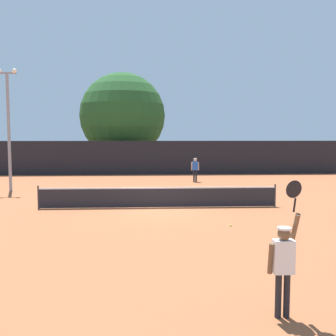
# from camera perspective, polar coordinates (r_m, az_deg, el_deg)

# --- Properties ---
(ground_plane) EXTENTS (120.00, 120.00, 0.00)m
(ground_plane) POSITION_cam_1_polar(r_m,az_deg,el_deg) (18.43, -1.39, -5.79)
(ground_plane) COLOR #9E5633
(tennis_net) EXTENTS (11.19, 0.08, 1.07)m
(tennis_net) POSITION_cam_1_polar(r_m,az_deg,el_deg) (18.35, -1.40, -4.22)
(tennis_net) COLOR #232328
(tennis_net) RESTS_ON ground
(perimeter_fence) EXTENTS (32.45, 0.12, 2.90)m
(perimeter_fence) POSITION_cam_1_polar(r_m,az_deg,el_deg) (33.61, -2.12, 1.52)
(perimeter_fence) COLOR black
(perimeter_fence) RESTS_ON ground
(player_serving) EXTENTS (0.68, 0.40, 2.57)m
(player_serving) POSITION_cam_1_polar(r_m,az_deg,el_deg) (7.72, 16.54, -12.45)
(player_serving) COLOR white
(player_serving) RESTS_ON ground
(player_receiving) EXTENTS (0.57, 0.25, 1.71)m
(player_receiving) POSITION_cam_1_polar(r_m,az_deg,el_deg) (28.44, 3.98, 0.11)
(player_receiving) COLOR blue
(player_receiving) RESTS_ON ground
(tennis_ball) EXTENTS (0.07, 0.07, 0.07)m
(tennis_ball) POSITION_cam_1_polar(r_m,az_deg,el_deg) (14.91, 9.14, -8.28)
(tennis_ball) COLOR #CCE033
(tennis_ball) RESTS_ON ground
(light_pole) EXTENTS (1.18, 0.28, 7.35)m
(light_pole) POSITION_cam_1_polar(r_m,az_deg,el_deg) (25.54, -22.27, 6.35)
(light_pole) COLOR gray
(light_pole) RESTS_ON ground
(large_tree) EXTENTS (8.38, 8.38, 9.48)m
(large_tree) POSITION_cam_1_polar(r_m,az_deg,el_deg) (39.05, -6.66, 7.59)
(large_tree) COLOR brown
(large_tree) RESTS_ON ground
(parked_car_near) EXTENTS (1.94, 4.22, 1.69)m
(parked_car_near) POSITION_cam_1_polar(r_m,az_deg,el_deg) (41.63, -13.53, 1.10)
(parked_car_near) COLOR black
(parked_car_near) RESTS_ON ground
(parked_car_mid) EXTENTS (1.92, 4.20, 1.69)m
(parked_car_mid) POSITION_cam_1_polar(r_m,az_deg,el_deg) (41.13, -5.79, 1.17)
(parked_car_mid) COLOR navy
(parked_car_mid) RESTS_ON ground
(parked_car_far) EXTENTS (2.46, 4.42, 1.69)m
(parked_car_far) POSITION_cam_1_polar(r_m,az_deg,el_deg) (41.30, 11.10, 1.12)
(parked_car_far) COLOR red
(parked_car_far) RESTS_ON ground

